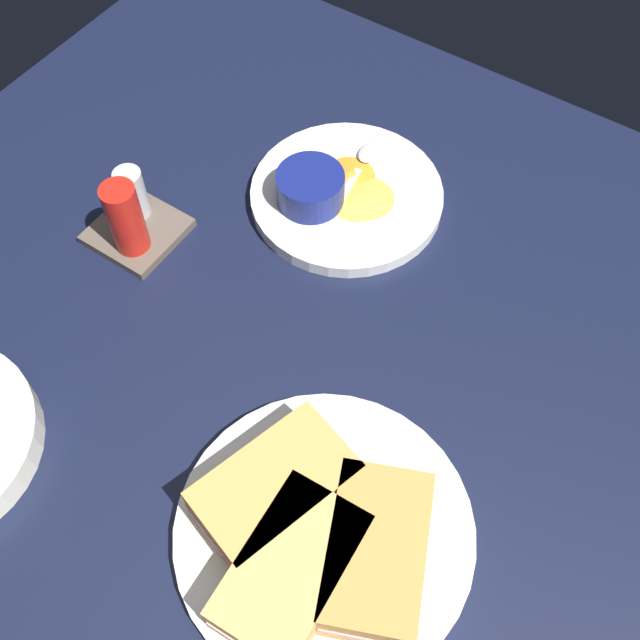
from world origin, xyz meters
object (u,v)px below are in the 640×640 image
sandwich_half_extra (376,553)px  condiment_caddy (131,217)px  ramekin_dark_sauce (379,570)px  ramekin_light_gravy (310,187)px  spoon_by_dark_ramekin (337,521)px  sandwich_half_far (291,572)px  sandwich_half_near (276,490)px  spoon_by_gravy_ramekin (364,161)px  plate_sandwich_main (324,532)px  plate_chips_companion (347,196)px

sandwich_half_extra → condiment_caddy: size_ratio=1.57×
condiment_caddy → ramekin_dark_sauce: bearing=-112.3°
ramekin_light_gravy → spoon_by_dark_ramekin: bearing=-142.3°
sandwich_half_far → sandwich_half_extra: bearing=-44.0°
sandwich_half_near → sandwich_half_extra: same height
ramekin_light_gravy → spoon_by_gravy_ramekin: (7.79, -1.98, -1.59)cm
sandwich_half_far → spoon_by_dark_ramekin: sandwich_half_far is taller
ramekin_dark_sauce → spoon_by_dark_ramekin: 5.63cm
sandwich_half_near → spoon_by_gravy_ramekin: 40.23cm
sandwich_half_extra → spoon_by_dark_ramekin: (0.99, 4.25, -2.04)cm
plate_sandwich_main → ramekin_dark_sauce: 6.32cm
sandwich_half_near → spoon_by_dark_ramekin: bearing=-77.8°
ramekin_dark_sauce → plate_chips_companion: ramekin_dark_sauce is taller
sandwich_half_near → condiment_caddy: condiment_caddy is taller
spoon_by_dark_ramekin → spoon_by_gravy_ramekin: (36.26, 20.03, 0.00)cm
plate_sandwich_main → plate_chips_companion: bearing=29.8°
sandwich_half_far → spoon_by_dark_ramekin: bearing=-4.8°
plate_sandwich_main → spoon_by_gravy_ramekin: 42.12cm
sandwich_half_extra → spoon_by_gravy_ramekin: sandwich_half_extra is taller
ramekin_light_gravy → condiment_caddy: (-13.76, 13.33, -0.15)cm
ramekin_light_gravy → condiment_caddy: condiment_caddy is taller
plate_sandwich_main → sandwich_half_near: size_ratio=1.73×
plate_chips_companion → ramekin_light_gravy: 5.00cm
plate_chips_companion → ramekin_light_gravy: ramekin_light_gravy is taller
spoon_by_gravy_ramekin → plate_sandwich_main: bearing=-152.5°
sandwich_half_near → spoon_by_dark_ramekin: (1.17, -5.42, -2.04)cm
sandwich_half_extra → plate_sandwich_main: bearing=91.0°
sandwich_half_near → ramekin_dark_sauce: 10.55cm
spoon_by_gravy_ramekin → sandwich_half_near: bearing=-158.7°
sandwich_half_extra → plate_chips_companion: 40.42cm
sandwich_half_extra → ramekin_light_gravy: size_ratio=2.02×
plate_chips_companion → spoon_by_gravy_ramekin: size_ratio=2.14×
ramekin_dark_sauce → spoon_by_dark_ramekin: ramekin_dark_sauce is taller
spoon_by_gravy_ramekin → ramekin_light_gravy: bearing=165.7°
sandwich_half_near → sandwich_half_far: (-4.75, -4.93, 0.00)cm
spoon_by_dark_ramekin → condiment_caddy: condiment_caddy is taller
plate_sandwich_main → ramekin_light_gravy: ramekin_light_gravy is taller
ramekin_dark_sauce → plate_chips_companion: (33.54, 24.43, -2.67)cm
plate_chips_companion → condiment_caddy: bearing=136.7°
sandwich_half_far → ramekin_dark_sauce: size_ratio=2.02×
plate_chips_companion → condiment_caddy: condiment_caddy is taller
plate_sandwich_main → sandwich_half_near: sandwich_half_near is taller
plate_sandwich_main → plate_chips_companion: 37.74cm
sandwich_half_extra → condiment_caddy: condiment_caddy is taller
sandwich_half_extra → spoon_by_gravy_ramekin: (37.25, 24.28, -2.04)cm
sandwich_half_far → ramekin_light_gravy: size_ratio=1.84×
ramekin_light_gravy → spoon_by_gravy_ramekin: size_ratio=0.74×
sandwich_half_far → spoon_by_gravy_ramekin: size_ratio=1.37×
sandwich_half_far → plate_chips_companion: bearing=26.6°
spoon_by_dark_ramekin → ramekin_light_gravy: size_ratio=1.32×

